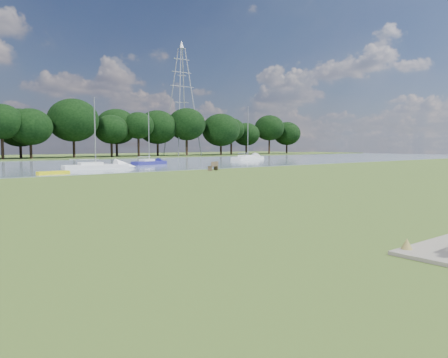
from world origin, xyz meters
TOP-DOWN VIEW (x-y plane):
  - ground at (0.00, 0.00)m, footprint 220.00×220.00m
  - river at (0.00, 42.00)m, footprint 220.00×40.00m
  - riverbank_bench at (16.80, 19.65)m, footprint 1.69×1.13m
  - kayak at (0.84, 24.00)m, footprint 3.10×1.03m
  - pylon at (46.09, 70.00)m, footprint 6.57×4.61m
  - tree_line at (8.34, 68.00)m, footprint 159.17×9.22m
  - sailboat_0 at (17.54, 35.43)m, footprint 5.66×2.84m
  - sailboat_2 at (7.38, 29.79)m, footprint 7.40×2.81m
  - sailboat_5 at (40.99, 40.85)m, footprint 8.09×4.06m

SIDE VIEW (x-z plane):
  - ground at x=0.00m, z-range 0.00..0.00m
  - river at x=0.00m, z-range -0.05..0.05m
  - kayak at x=0.84m, z-range 0.05..0.35m
  - riverbank_bench at x=16.80m, z-range 0.00..1.01m
  - sailboat_2 at x=7.38m, z-range -3.59..4.62m
  - sailboat_0 at x=17.54m, z-range -3.11..4.15m
  - sailboat_5 at x=40.99m, z-range -4.30..5.44m
  - tree_line at x=8.34m, z-range 1.03..12.19m
  - pylon at x=46.09m, z-range 3.66..30.95m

